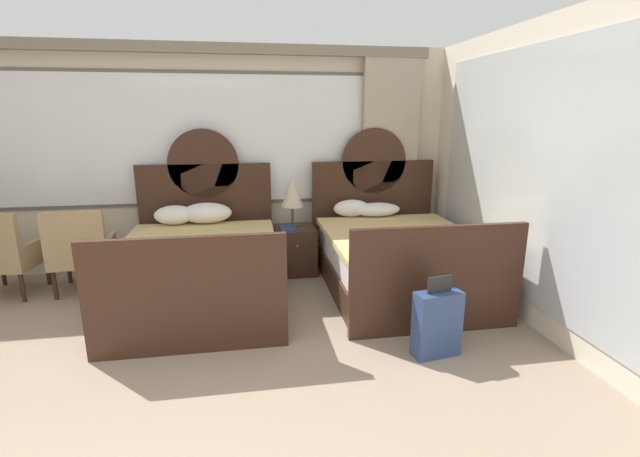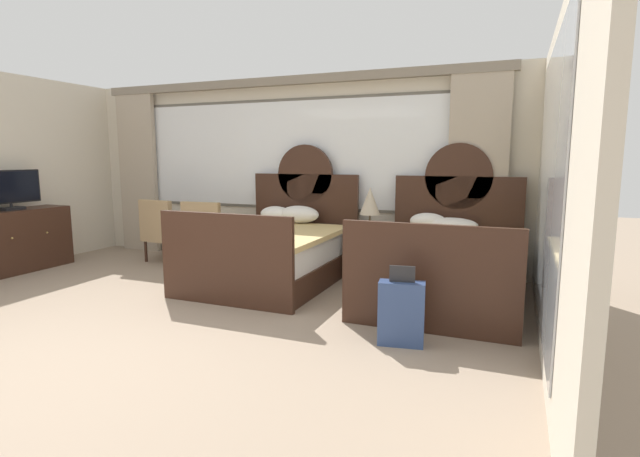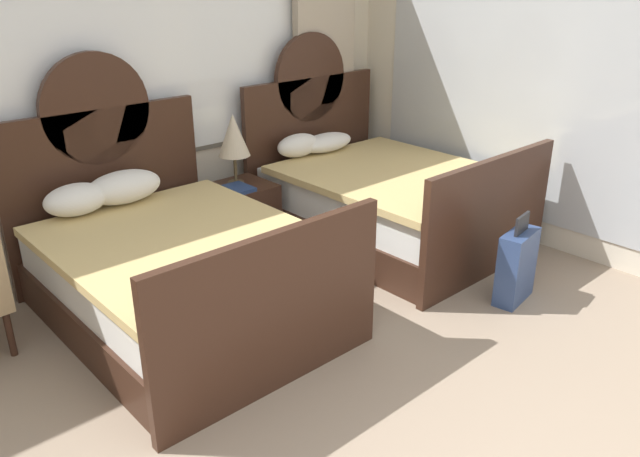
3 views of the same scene
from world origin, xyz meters
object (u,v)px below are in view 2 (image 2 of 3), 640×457
armchair_by_window_centre (165,230)px  suitcase_on_floor (401,313)px  book_on_nightstand (361,234)px  tv_flatscreen (10,190)px  bed_near_window (273,252)px  nightstand_between_beds (370,255)px  dresser_minibar (0,243)px  bed_near_mirror (444,266)px  table_lamp_on_nightstand (370,202)px  armchair_by_window_left (208,233)px

armchair_by_window_centre → suitcase_on_floor: 4.43m
book_on_nightstand → tv_flatscreen: (-4.45, -1.47, 0.54)m
bed_near_window → nightstand_between_beds: (1.05, 0.68, -0.10)m
armchair_by_window_centre → dresser_minibar: bearing=-134.2°
nightstand_between_beds → bed_near_mirror: bearing=-33.3°
table_lamp_on_nightstand → suitcase_on_floor: (0.92, -2.18, -0.71)m
nightstand_between_beds → armchair_by_window_left: 2.36m
table_lamp_on_nightstand → dresser_minibar: 4.92m
tv_flatscreen → table_lamp_on_nightstand: bearing=19.7°
bed_near_window → tv_flatscreen: size_ratio=2.48×
bed_near_mirror → suitcase_on_floor: bed_near_mirror is taller
dresser_minibar → tv_flatscreen: (0.03, 0.19, 0.70)m
bed_near_window → suitcase_on_floor: 2.43m
armchair_by_window_left → suitcase_on_floor: size_ratio=1.39×
armchair_by_window_centre → suitcase_on_floor: (4.01, -1.88, -0.21)m
bed_near_window → nightstand_between_beds: bearing=32.8°
book_on_nightstand → armchair_by_window_left: bearing=-176.0°
book_on_nightstand → dresser_minibar: 4.77m
suitcase_on_floor → bed_near_window: bearing=143.4°
table_lamp_on_nightstand → armchair_by_window_centre: size_ratio=0.64×
bed_near_window → dresser_minibar: 3.67m
bed_near_window → book_on_nightstand: (0.96, 0.58, 0.20)m
nightstand_between_beds → table_lamp_on_nightstand: table_lamp_on_nightstand is taller
book_on_nightstand → armchair_by_window_left: (-2.24, -0.16, -0.10)m
nightstand_between_beds → bed_near_window: bearing=-147.2°
bed_near_window → armchair_by_window_centre: size_ratio=2.27×
table_lamp_on_nightstand → tv_flatscreen: size_ratio=0.70×
dresser_minibar → nightstand_between_beds: bearing=21.0°
table_lamp_on_nightstand → suitcase_on_floor: 2.47m
bed_near_window → dresser_minibar: size_ratio=1.15×
bed_near_mirror → table_lamp_on_nightstand: size_ratio=3.53×
book_on_nightstand → armchair_by_window_centre: 3.02m
nightstand_between_beds → table_lamp_on_nightstand: (-0.02, 0.05, 0.70)m
book_on_nightstand → tv_flatscreen: 4.71m
table_lamp_on_nightstand → dresser_minibar: (-4.55, -1.80, -0.56)m
book_on_nightstand → suitcase_on_floor: bearing=-64.0°
table_lamp_on_nightstand → armchair_by_window_left: bearing=-172.6°
bed_near_mirror → nightstand_between_beds: bearing=146.7°
book_on_nightstand → armchair_by_window_centre: bearing=-177.1°
armchair_by_window_centre → bed_near_window: bearing=-11.8°
nightstand_between_beds → armchair_by_window_centre: 3.12m
bed_near_mirror → bed_near_window: bearing=179.8°
suitcase_on_floor → bed_near_mirror: bearing=84.1°
dresser_minibar → tv_flatscreen: size_ratio=2.15×
bed_near_window → suitcase_on_floor: (1.95, -1.45, -0.11)m
bed_near_mirror → armchair_by_window_centre: size_ratio=2.27×
bed_near_window → nightstand_between_beds: 1.26m
armchair_by_window_left → table_lamp_on_nightstand: bearing=7.4°
bed_near_mirror → armchair_by_window_left: bearing=172.7°
armchair_by_window_left → dresser_minibar: bearing=-146.0°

